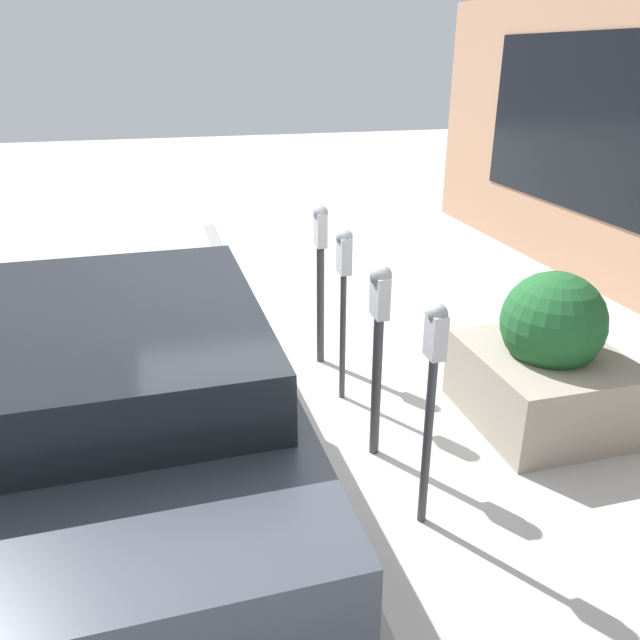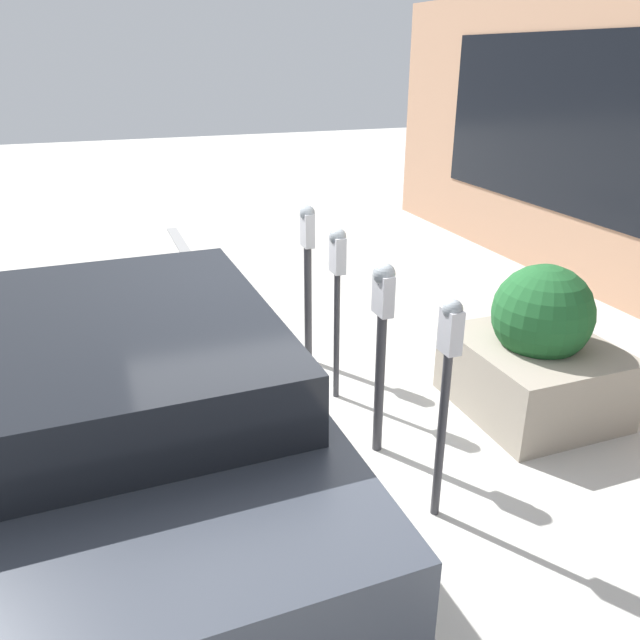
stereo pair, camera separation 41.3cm
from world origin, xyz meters
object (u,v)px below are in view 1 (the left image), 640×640
Objects in this scene: parking_meter_fourth at (320,262)px; planter_box at (546,363)px; parked_car_front at (128,387)px; parking_meter_middle at (344,276)px; parking_meter_second at (379,329)px; parking_meter_nearest at (432,379)px.

parking_meter_fourth is 2.17m from planter_box.
planter_box is at bearing -91.58° from parked_car_front.
planter_box is (-0.77, -1.48, -0.61)m from parking_meter_middle.
parking_meter_middle reaches higher than planter_box.
parking_meter_second is 0.33× the size of parked_car_front.
parking_meter_second is 0.96× the size of parking_meter_fourth.
parking_meter_fourth is (2.40, 0.04, -0.02)m from parking_meter_nearest.
parking_meter_fourth is 1.22× the size of planter_box.
parking_meter_middle reaches higher than parked_car_front.
parked_car_front is (0.13, 1.73, -0.29)m from parking_meter_second.
parking_meter_middle reaches higher than parking_meter_second.
parked_car_front is at bearing 112.80° from parking_meter_middle.
parking_meter_middle is 0.74m from parking_meter_fourth.
planter_box is 3.23m from parked_car_front.
parking_meter_nearest reaches higher than planter_box.
parking_meter_middle is 0.98× the size of parking_meter_fourth.
planter_box is at bearing -117.42° from parking_meter_middle.
parking_meter_second is at bearing 93.54° from planter_box.
parking_meter_fourth is (0.73, 0.00, -0.11)m from parking_meter_middle.
parking_meter_second is 0.87m from parking_meter_middle.
parking_meter_fourth is at bearing 0.01° from parking_meter_middle.
parking_meter_fourth is at bearing 44.62° from planter_box.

